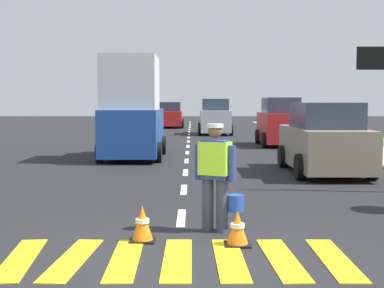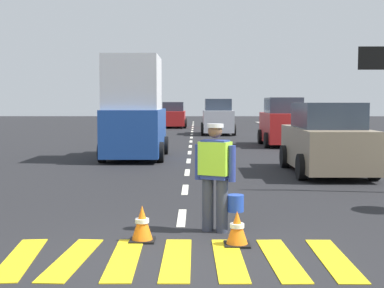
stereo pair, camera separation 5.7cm
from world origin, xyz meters
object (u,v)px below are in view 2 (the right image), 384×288
at_px(traffic_cone_far, 237,229).
at_px(traffic_cone_near, 142,224).
at_px(car_oncoming_third, 173,116).
at_px(car_parked_curbside, 326,141).
at_px(car_parked_far, 283,123).
at_px(car_outgoing_far, 218,118).
at_px(delivery_truck, 135,113).
at_px(road_worker, 217,172).

bearing_deg(traffic_cone_far, traffic_cone_near, 170.70).
relative_size(traffic_cone_near, car_oncoming_third, 0.12).
xyz_separation_m(traffic_cone_near, traffic_cone_far, (1.35, -0.22, -0.02)).
distance_m(car_parked_curbside, car_parked_far, 9.59).
relative_size(traffic_cone_far, car_oncoming_third, 0.11).
xyz_separation_m(car_parked_curbside, car_oncoming_third, (-5.38, 27.09, 0.00)).
bearing_deg(car_outgoing_far, delivery_truck, -103.69).
relative_size(road_worker, car_parked_far, 0.43).
xyz_separation_m(road_worker, car_parked_curbside, (3.32, 6.85, -0.01)).
height_order(traffic_cone_near, car_parked_curbside, car_parked_curbside).
distance_m(traffic_cone_near, car_outgoing_far, 25.83).
bearing_deg(traffic_cone_far, car_outgoing_far, 88.29).
bearing_deg(car_oncoming_third, traffic_cone_near, -88.39).
bearing_deg(car_parked_curbside, car_parked_far, 88.08).
bearing_deg(traffic_cone_near, road_worker, 28.83).
bearing_deg(road_worker, car_parked_curbside, 64.14).
relative_size(traffic_cone_far, car_parked_curbside, 0.11).
xyz_separation_m(delivery_truck, car_outgoing_far, (3.50, 14.36, -0.60)).
bearing_deg(delivery_truck, road_worker, -77.13).
bearing_deg(car_outgoing_far, car_parked_far, -73.31).
height_order(road_worker, car_parked_far, car_parked_far).
distance_m(car_outgoing_far, car_oncoming_third, 9.33).
xyz_separation_m(traffic_cone_near, car_oncoming_third, (-0.97, 34.54, 0.67)).
height_order(car_outgoing_far, car_parked_far, car_parked_far).
bearing_deg(road_worker, car_oncoming_third, 93.48).
bearing_deg(road_worker, delivery_truck, 102.87).
bearing_deg(traffic_cone_near, car_parked_curbside, 59.37).
bearing_deg(car_parked_curbside, car_oncoming_third, 101.24).
bearing_deg(traffic_cone_near, delivery_truck, 96.87).
distance_m(delivery_truck, car_parked_far, 8.34).
relative_size(road_worker, car_oncoming_third, 0.39).
bearing_deg(car_parked_far, car_parked_curbside, -91.92).
bearing_deg(car_parked_curbside, traffic_cone_far, -111.77).
relative_size(traffic_cone_near, car_parked_curbside, 0.12).
distance_m(traffic_cone_near, car_parked_far, 17.69).
xyz_separation_m(car_outgoing_far, car_parked_far, (2.61, -8.70, 0.00)).
height_order(delivery_truck, car_oncoming_third, delivery_truck).
distance_m(traffic_cone_far, car_parked_curbside, 8.29).
distance_m(car_parked_curbside, car_oncoming_third, 27.62).
height_order(road_worker, traffic_cone_near, road_worker).
bearing_deg(car_parked_far, car_oncoming_third, 108.05).
xyz_separation_m(car_parked_curbside, car_parked_far, (0.32, 9.58, 0.10)).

